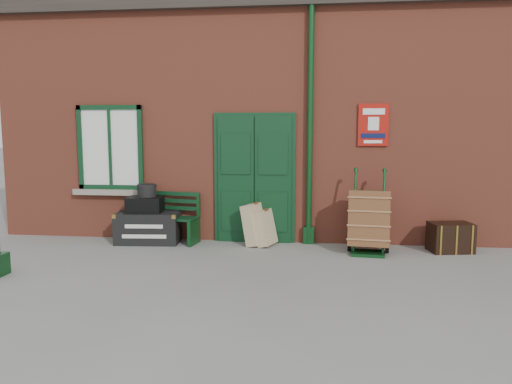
# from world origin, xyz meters

# --- Properties ---
(ground) EXTENTS (80.00, 80.00, 0.00)m
(ground) POSITION_xyz_m (0.00, 0.00, 0.00)
(ground) COLOR gray
(ground) RESTS_ON ground
(station_building) EXTENTS (10.30, 4.30, 4.36)m
(station_building) POSITION_xyz_m (-0.00, 3.49, 2.16)
(station_building) COLOR #A74C36
(station_building) RESTS_ON ground
(bench) EXTENTS (1.53, 0.69, 0.91)m
(bench) POSITION_xyz_m (-2.00, 1.32, 0.46)
(bench) COLOR #0D3119
(bench) RESTS_ON ground
(houdini_trunk) EXTENTS (1.12, 0.68, 0.54)m
(houdini_trunk) POSITION_xyz_m (-2.14, 1.18, 0.27)
(houdini_trunk) COLOR black
(houdini_trunk) RESTS_ON ground
(strongbox) EXTENTS (0.63, 0.48, 0.27)m
(strongbox) POSITION_xyz_m (-2.19, 1.18, 0.68)
(strongbox) COLOR black
(strongbox) RESTS_ON houdini_trunk
(hatbox) EXTENTS (0.35, 0.35, 0.22)m
(hatbox) POSITION_xyz_m (-2.16, 1.21, 0.92)
(hatbox) COLOR black
(hatbox) RESTS_ON strongbox
(suitcase_back) EXTENTS (0.47, 0.58, 0.72)m
(suitcase_back) POSITION_xyz_m (-0.27, 1.25, 0.36)
(suitcase_back) COLOR tan
(suitcase_back) RESTS_ON ground
(suitcase_front) EXTENTS (0.44, 0.53, 0.62)m
(suitcase_front) POSITION_xyz_m (-0.09, 1.20, 0.31)
(suitcase_front) COLOR tan
(suitcase_front) RESTS_ON ground
(porter_trolley) EXTENTS (0.71, 0.75, 1.33)m
(porter_trolley) POSITION_xyz_m (1.61, 0.92, 0.51)
(porter_trolley) COLOR #0E3817
(porter_trolley) RESTS_ON ground
(dark_trunk) EXTENTS (0.72, 0.54, 0.47)m
(dark_trunk) POSITION_xyz_m (2.94, 1.14, 0.24)
(dark_trunk) COLOR black
(dark_trunk) RESTS_ON ground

